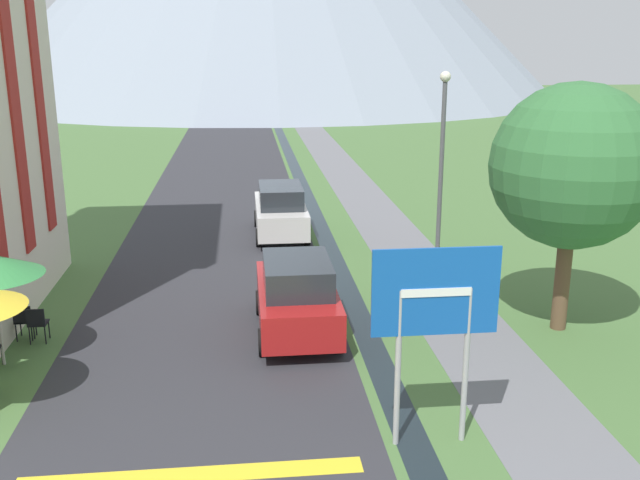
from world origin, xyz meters
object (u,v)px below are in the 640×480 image
streetlamp (441,166)px  tree_by_path (573,167)px  parked_car_near (297,296)px  cafe_chair_far_left (24,319)px  road_sign (435,312)px  cafe_chair_far_right (37,322)px  parked_car_far (281,210)px

streetlamp → tree_by_path: streetlamp is taller
parked_car_near → cafe_chair_far_left: (-6.22, 0.22, -0.40)m
road_sign → cafe_chair_far_left: 9.80m
tree_by_path → parked_car_near: bearing=176.2°
parked_car_near → streetlamp: bearing=33.3°
cafe_chair_far_right → streetlamp: size_ratio=0.14×
parked_car_far → cafe_chair_far_left: parked_car_far is taller
parked_car_near → streetlamp: size_ratio=0.67×
cafe_chair_far_left → cafe_chair_far_right: 0.41m
road_sign → tree_by_path: 6.47m
parked_car_near → cafe_chair_far_left: parked_car_near is taller
road_sign → streetlamp: size_ratio=0.59×
parked_car_near → tree_by_path: 6.90m
parked_car_near → cafe_chair_far_right: (-5.87, 0.01, -0.40)m
parked_car_near → tree_by_path: size_ratio=0.68×
road_sign → parked_car_near: bearing=110.6°
cafe_chair_far_left → parked_car_near: bearing=15.8°
cafe_chair_far_left → streetlamp: size_ratio=0.14×
parked_car_near → tree_by_path: tree_by_path is taller
tree_by_path → road_sign: bearing=-133.5°
cafe_chair_far_right → streetlamp: 10.68m
road_sign → parked_car_far: road_sign is taller
parked_car_far → cafe_chair_far_right: 10.47m
parked_car_near → parked_car_far: same height
parked_car_near → tree_by_path: (6.21, -0.42, 2.98)m
parked_car_near → cafe_chair_far_left: bearing=177.9°
cafe_chair_far_left → tree_by_path: size_ratio=0.15×
road_sign → streetlamp: streetlamp is taller
tree_by_path → parked_car_far: bearing=124.1°
road_sign → streetlamp: (2.18, 7.64, 1.05)m
tree_by_path → cafe_chair_far_right: bearing=178.0°
road_sign → parked_car_near: size_ratio=0.88×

